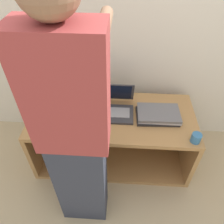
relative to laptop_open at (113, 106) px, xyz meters
name	(u,v)px	position (x,y,z in m)	size (l,w,h in m)	color
ground_plane	(110,183)	(0.00, -0.37, -0.62)	(12.00, 12.00, 0.00)	tan
wall_back	(116,21)	(0.00, 0.37, 0.58)	(8.00, 0.05, 2.40)	silver
cart	(113,131)	(0.00, 0.01, -0.33)	(1.41, 0.64, 0.57)	#A87A47
laptop_open	(113,106)	(0.00, 0.00, 0.00)	(0.35, 0.31, 0.23)	#333338
laptop_stack_left	(68,108)	(-0.38, -0.05, 0.00)	(0.36, 0.24, 0.10)	#B7B7BC
laptop_stack_right	(158,114)	(0.38, -0.06, -0.02)	(0.36, 0.24, 0.06)	#232326
person	(75,136)	(-0.19, -0.60, 0.29)	(0.40, 0.54, 1.79)	#2D3342
mug	(196,138)	(0.64, -0.30, -0.01)	(0.07, 0.07, 0.08)	teal
inventory_tag	(66,108)	(-0.38, -0.11, 0.06)	(0.06, 0.02, 0.01)	red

